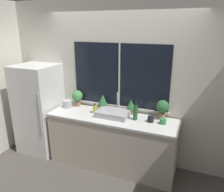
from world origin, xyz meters
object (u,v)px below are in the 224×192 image
at_px(bottle_tall, 135,112).
at_px(sink, 113,113).
at_px(refrigerator, 39,109).
at_px(potted_plant_center_right, 131,106).
at_px(potted_plant_far_left, 77,97).
at_px(mug_green, 163,121).
at_px(kettle, 67,103).
at_px(potted_plant_center_left, 103,101).
at_px(soap_bottle, 95,109).
at_px(mug_black, 151,119).
at_px(potted_plant_far_right, 162,108).

bearing_deg(bottle_tall, sink, 179.84).
height_order(refrigerator, potted_plant_center_right, refrigerator).
bearing_deg(bottle_tall, potted_plant_center_right, 124.98).
bearing_deg(potted_plant_far_left, mug_green, -6.40).
relative_size(mug_green, kettle, 0.62).
height_order(refrigerator, sink, refrigerator).
bearing_deg(kettle, potted_plant_center_right, 6.70).
bearing_deg(sink, potted_plant_far_left, 166.28).
bearing_deg(potted_plant_center_left, bottle_tall, -16.49).
distance_m(sink, soap_bottle, 0.33).
height_order(refrigerator, soap_bottle, refrigerator).
distance_m(bottle_tall, mug_black, 0.25).
distance_m(sink, mug_green, 0.79).
distance_m(bottle_tall, mug_green, 0.43).
bearing_deg(kettle, soap_bottle, -4.90).
xyz_separation_m(potted_plant_far_left, potted_plant_center_right, (1.00, 0.00, -0.03)).
distance_m(refrigerator, potted_plant_far_right, 2.22).
xyz_separation_m(potted_plant_center_left, potted_plant_center_right, (0.50, 0.00, -0.01)).
xyz_separation_m(potted_plant_far_left, potted_plant_center_left, (0.50, 0.00, -0.03)).
bearing_deg(bottle_tall, kettle, 177.52).
relative_size(potted_plant_far_left, mug_green, 3.07).
xyz_separation_m(refrigerator, potted_plant_center_right, (1.69, 0.23, 0.22)).
height_order(potted_plant_far_right, mug_green, potted_plant_far_right).
distance_m(sink, potted_plant_center_left, 0.34).
height_order(potted_plant_far_left, potted_plant_center_left, potted_plant_far_left).
height_order(sink, potted_plant_center_right, sink).
distance_m(potted_plant_far_left, potted_plant_far_right, 1.51).
height_order(bottle_tall, kettle, bottle_tall).
relative_size(soap_bottle, kettle, 1.09).
height_order(potted_plant_center_left, potted_plant_far_right, potted_plant_far_right).
xyz_separation_m(potted_plant_center_right, soap_bottle, (-0.57, -0.18, -0.08)).
bearing_deg(refrigerator, potted_plant_center_right, 7.77).
xyz_separation_m(soap_bottle, mug_black, (0.94, 0.00, -0.03)).
distance_m(refrigerator, mug_black, 2.07).
xyz_separation_m(sink, potted_plant_far_right, (0.74, 0.19, 0.14)).
bearing_deg(bottle_tall, soap_bottle, 179.47).
bearing_deg(potted_plant_far_right, potted_plant_far_left, 180.00).
xyz_separation_m(refrigerator, mug_green, (2.25, 0.06, 0.11)).
bearing_deg(mug_green, potted_plant_center_right, 162.49).
xyz_separation_m(sink, soap_bottle, (-0.33, 0.01, 0.02)).
relative_size(potted_plant_far_right, kettle, 2.00).
distance_m(potted_plant_center_right, bottle_tall, 0.23).
bearing_deg(potted_plant_far_left, potted_plant_center_right, 0.00).
distance_m(potted_plant_center_left, mug_green, 1.08).
relative_size(refrigerator, soap_bottle, 9.79).
xyz_separation_m(refrigerator, kettle, (0.56, 0.10, 0.15)).
relative_size(potted_plant_center_left, bottle_tall, 0.91).
bearing_deg(mug_green, refrigerator, -178.58).
relative_size(soap_bottle, bottle_tall, 0.55).
height_order(potted_plant_far_right, kettle, potted_plant_far_right).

